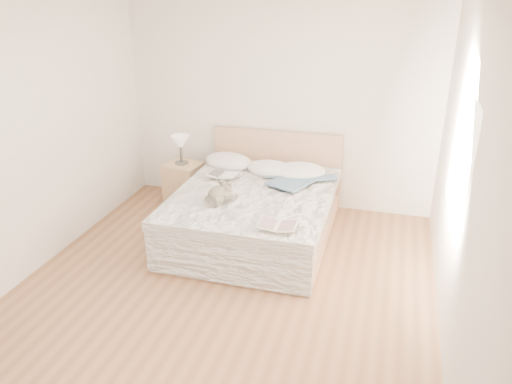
# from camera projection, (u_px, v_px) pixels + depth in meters

# --- Properties ---
(floor) EXTENTS (4.00, 4.50, 0.00)m
(floor) POSITION_uv_depth(u_px,v_px,m) (223.00, 291.00, 4.86)
(floor) COLOR brown
(floor) RESTS_ON ground
(wall_back) EXTENTS (4.00, 0.02, 2.70)m
(wall_back) POSITION_uv_depth(u_px,v_px,m) (279.00, 103.00, 6.32)
(wall_back) COLOR white
(wall_back) RESTS_ON ground
(wall_front) EXTENTS (4.00, 0.02, 2.70)m
(wall_front) POSITION_uv_depth(u_px,v_px,m) (57.00, 315.00, 2.34)
(wall_front) COLOR white
(wall_front) RESTS_ON ground
(wall_left) EXTENTS (0.02, 4.50, 2.70)m
(wall_left) POSITION_uv_depth(u_px,v_px,m) (24.00, 141.00, 4.83)
(wall_left) COLOR white
(wall_left) RESTS_ON ground
(wall_right) EXTENTS (0.02, 4.50, 2.70)m
(wall_right) POSITION_uv_depth(u_px,v_px,m) (464.00, 184.00, 3.83)
(wall_right) COLOR white
(wall_right) RESTS_ON ground
(window) EXTENTS (0.02, 1.30, 1.10)m
(window) POSITION_uv_depth(u_px,v_px,m) (461.00, 159.00, 4.06)
(window) COLOR white
(window) RESTS_ON wall_right
(bed) EXTENTS (1.72, 2.14, 1.00)m
(bed) POSITION_uv_depth(u_px,v_px,m) (256.00, 212.00, 5.79)
(bed) COLOR tan
(bed) RESTS_ON floor
(nightstand) EXTENTS (0.51, 0.47, 0.56)m
(nightstand) POSITION_uv_depth(u_px,v_px,m) (184.00, 184.00, 6.66)
(nightstand) COLOR tan
(nightstand) RESTS_ON floor
(table_lamp) EXTENTS (0.27, 0.27, 0.38)m
(table_lamp) POSITION_uv_depth(u_px,v_px,m) (181.00, 144.00, 6.45)
(table_lamp) COLOR #4C4742
(table_lamp) RESTS_ON nightstand
(pillow_left) EXTENTS (0.76, 0.63, 0.20)m
(pillow_left) POSITION_uv_depth(u_px,v_px,m) (229.00, 161.00, 6.41)
(pillow_left) COLOR white
(pillow_left) RESTS_ON bed
(pillow_middle) EXTENTS (0.69, 0.54, 0.18)m
(pillow_middle) POSITION_uv_depth(u_px,v_px,m) (271.00, 169.00, 6.15)
(pillow_middle) COLOR white
(pillow_middle) RESTS_ON bed
(pillow_right) EXTENTS (0.76, 0.62, 0.20)m
(pillow_right) POSITION_uv_depth(u_px,v_px,m) (299.00, 171.00, 6.07)
(pillow_right) COLOR white
(pillow_right) RESTS_ON bed
(blouse) EXTENTS (0.86, 0.88, 0.03)m
(blouse) POSITION_uv_depth(u_px,v_px,m) (293.00, 181.00, 5.82)
(blouse) COLOR #3A5873
(blouse) RESTS_ON bed
(photo_book) EXTENTS (0.38, 0.28, 0.03)m
(photo_book) POSITION_uv_depth(u_px,v_px,m) (223.00, 175.00, 5.99)
(photo_book) COLOR white
(photo_book) RESTS_ON bed
(childrens_book) EXTENTS (0.39, 0.26, 0.02)m
(childrens_book) POSITION_uv_depth(u_px,v_px,m) (278.00, 225.00, 4.76)
(childrens_book) COLOR #F2E9C4
(childrens_book) RESTS_ON bed
(teddy_bear) EXTENTS (0.27, 0.36, 0.17)m
(teddy_bear) POSITION_uv_depth(u_px,v_px,m) (217.00, 199.00, 5.29)
(teddy_bear) COLOR #615A4B
(teddy_bear) RESTS_ON bed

